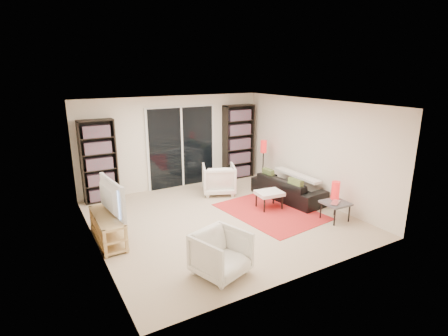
# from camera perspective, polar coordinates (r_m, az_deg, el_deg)

# --- Properties ---
(floor) EXTENTS (5.00, 5.00, 0.00)m
(floor) POSITION_cam_1_polar(r_m,az_deg,el_deg) (7.47, -0.52, -8.21)
(floor) COLOR #C5AD8C
(floor) RESTS_ON ground
(wall_back) EXTENTS (5.00, 0.02, 2.40)m
(wall_back) POSITION_cam_1_polar(r_m,az_deg,el_deg) (9.27, -8.18, 4.16)
(wall_back) COLOR #F1E4CE
(wall_back) RESTS_ON ground
(wall_front) EXTENTS (5.00, 0.02, 2.40)m
(wall_front) POSITION_cam_1_polar(r_m,az_deg,el_deg) (5.14, 13.35, -5.53)
(wall_front) COLOR #F1E4CE
(wall_front) RESTS_ON ground
(wall_left) EXTENTS (0.02, 5.00, 2.40)m
(wall_left) POSITION_cam_1_polar(r_m,az_deg,el_deg) (6.28, -20.84, -2.27)
(wall_left) COLOR #F1E4CE
(wall_left) RESTS_ON ground
(wall_right) EXTENTS (0.02, 5.00, 2.40)m
(wall_right) POSITION_cam_1_polar(r_m,az_deg,el_deg) (8.54, 14.24, 2.86)
(wall_right) COLOR #F1E4CE
(wall_right) RESTS_ON ground
(ceiling) EXTENTS (5.00, 5.00, 0.02)m
(ceiling) POSITION_cam_1_polar(r_m,az_deg,el_deg) (6.86, -0.57, 10.45)
(ceiling) COLOR white
(ceiling) RESTS_ON wall_back
(sliding_door) EXTENTS (1.92, 0.08, 2.16)m
(sliding_door) POSITION_cam_1_polar(r_m,az_deg,el_deg) (9.34, -6.92, 3.36)
(sliding_door) COLOR white
(sliding_door) RESTS_ON ground
(bookshelf_left) EXTENTS (0.80, 0.30, 1.95)m
(bookshelf_left) POSITION_cam_1_polar(r_m,az_deg,el_deg) (8.65, -19.75, 1.02)
(bookshelf_left) COLOR black
(bookshelf_left) RESTS_ON ground
(bookshelf_right) EXTENTS (0.90, 0.30, 2.10)m
(bookshelf_right) POSITION_cam_1_polar(r_m,az_deg,el_deg) (10.00, 2.38, 4.27)
(bookshelf_right) COLOR black
(bookshelf_right) RESTS_ON ground
(tv_stand) EXTENTS (0.41, 1.29, 0.50)m
(tv_stand) POSITION_cam_1_polar(r_m,az_deg,el_deg) (6.78, -18.44, -9.20)
(tv_stand) COLOR tan
(tv_stand) RESTS_ON floor
(tv) EXTENTS (0.27, 1.15, 0.66)m
(tv) POSITION_cam_1_polar(r_m,az_deg,el_deg) (6.58, -18.69, -4.69)
(tv) COLOR black
(tv) RESTS_ON tv_stand
(rug) EXTENTS (1.88, 2.40, 0.01)m
(rug) POSITION_cam_1_polar(r_m,az_deg,el_deg) (7.86, 7.60, -7.06)
(rug) COLOR red
(rug) RESTS_ON floor
(sofa) EXTENTS (0.94, 1.95, 0.55)m
(sofa) POSITION_cam_1_polar(r_m,az_deg,el_deg) (8.61, 10.37, -3.23)
(sofa) COLOR black
(sofa) RESTS_ON floor
(armchair_back) EXTENTS (1.06, 1.07, 0.74)m
(armchair_back) POSITION_cam_1_polar(r_m,az_deg,el_deg) (8.83, -0.87, -1.81)
(armchair_back) COLOR white
(armchair_back) RESTS_ON floor
(armchair_front) EXTENTS (0.93, 0.94, 0.68)m
(armchair_front) POSITION_cam_1_polar(r_m,az_deg,el_deg) (5.44, -0.50, -13.83)
(armchair_front) COLOR white
(armchair_front) RESTS_ON floor
(ottoman) EXTENTS (0.62, 0.53, 0.40)m
(ottoman) POSITION_cam_1_polar(r_m,az_deg,el_deg) (7.93, 7.42, -4.20)
(ottoman) COLOR white
(ottoman) RESTS_ON floor
(side_table) EXTENTS (0.52, 0.52, 0.40)m
(side_table) POSITION_cam_1_polar(r_m,az_deg,el_deg) (7.61, 17.74, -5.63)
(side_table) COLOR #4F4F55
(side_table) RESTS_ON floor
(laptop) EXTENTS (0.41, 0.36, 0.03)m
(laptop) POSITION_cam_1_polar(r_m,az_deg,el_deg) (7.52, 18.08, -5.46)
(laptop) COLOR silver
(laptop) RESTS_ON side_table
(table_lamp) EXTENTS (0.17, 0.17, 0.39)m
(table_lamp) POSITION_cam_1_polar(r_m,az_deg,el_deg) (7.70, 17.74, -3.50)
(table_lamp) COLOR red
(table_lamp) RESTS_ON side_table
(floor_lamp) EXTENTS (0.18, 0.18, 1.22)m
(floor_lamp) POSITION_cam_1_polar(r_m,az_deg,el_deg) (9.48, 6.46, 2.68)
(floor_lamp) COLOR black
(floor_lamp) RESTS_ON floor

